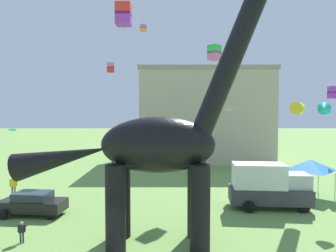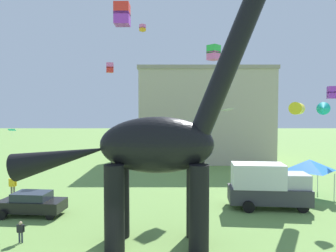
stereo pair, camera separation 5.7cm
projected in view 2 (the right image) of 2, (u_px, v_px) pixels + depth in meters
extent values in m
cylinder|color=black|center=(197.00, 198.00, 17.16)|extent=(1.00, 1.00, 4.31)
cylinder|color=black|center=(200.00, 209.00, 15.25)|extent=(1.00, 1.00, 4.31)
cylinder|color=black|center=(122.00, 198.00, 17.17)|extent=(1.00, 1.00, 4.31)
cylinder|color=black|center=(116.00, 209.00, 15.27)|extent=(1.00, 1.00, 4.31)
ellipsoid|color=black|center=(158.00, 145.00, 16.08)|extent=(5.89, 2.54, 2.90)
cylinder|color=black|center=(234.00, 54.00, 15.86)|extent=(4.23, 1.09, 8.39)
cone|color=black|center=(63.00, 158.00, 16.13)|extent=(5.18, 1.45, 2.46)
cube|color=black|center=(34.00, 205.00, 20.85)|extent=(4.35, 2.16, 0.72)
cube|color=#232B35|center=(34.00, 196.00, 20.82)|extent=(2.40, 1.77, 0.52)
cylinder|color=black|center=(62.00, 206.00, 21.74)|extent=(0.64, 0.28, 0.62)
cylinder|color=black|center=(52.00, 215.00, 19.97)|extent=(0.64, 0.28, 0.62)
cylinder|color=black|center=(17.00, 206.00, 21.76)|extent=(0.64, 0.28, 0.62)
cylinder|color=black|center=(3.00, 215.00, 19.98)|extent=(0.64, 0.28, 0.62)
cube|color=#38383D|center=(270.00, 195.00, 22.30)|extent=(5.77, 2.62, 1.10)
cube|color=#B7B7BC|center=(296.00, 180.00, 22.24)|extent=(1.97, 2.09, 1.00)
cube|color=silver|center=(259.00, 176.00, 22.24)|extent=(3.76, 2.35, 1.70)
cylinder|color=black|center=(292.00, 199.00, 23.36)|extent=(0.82, 0.33, 0.80)
cylinder|color=black|center=(304.00, 207.00, 21.27)|extent=(0.82, 0.33, 0.80)
cylinder|color=black|center=(243.00, 199.00, 23.38)|extent=(0.82, 0.33, 0.80)
cylinder|color=black|center=(250.00, 207.00, 21.28)|extent=(0.82, 0.33, 0.80)
cylinder|color=#2D3347|center=(21.00, 237.00, 16.43)|extent=(0.09, 0.09, 0.56)
cylinder|color=#2D3347|center=(24.00, 237.00, 16.43)|extent=(0.09, 0.09, 0.56)
cube|color=black|center=(22.00, 228.00, 16.41)|extent=(0.30, 0.19, 0.40)
sphere|color=tan|center=(22.00, 223.00, 16.40)|extent=(0.18, 0.18, 0.18)
cylinder|color=black|center=(19.00, 228.00, 16.41)|extent=(0.07, 0.07, 0.38)
cylinder|color=black|center=(25.00, 228.00, 16.41)|extent=(0.07, 0.07, 0.38)
cylinder|color=#6B6056|center=(13.00, 192.00, 25.32)|extent=(0.14, 0.14, 0.86)
cylinder|color=#6B6056|center=(16.00, 192.00, 25.32)|extent=(0.14, 0.14, 0.86)
cube|color=yellow|center=(14.00, 182.00, 25.29)|extent=(0.47, 0.29, 0.61)
sphere|color=tan|center=(14.00, 177.00, 25.27)|extent=(0.27, 0.27, 0.27)
cylinder|color=yellow|center=(11.00, 182.00, 25.29)|extent=(0.12, 0.12, 0.58)
cylinder|color=yellow|center=(18.00, 182.00, 25.28)|extent=(0.12, 0.12, 0.58)
cylinder|color=black|center=(196.00, 190.00, 26.03)|extent=(0.12, 0.12, 0.73)
cylinder|color=black|center=(198.00, 190.00, 26.03)|extent=(0.12, 0.12, 0.73)
cube|color=silver|center=(197.00, 183.00, 26.00)|extent=(0.40, 0.24, 0.52)
sphere|color=tan|center=(197.00, 178.00, 25.98)|extent=(0.23, 0.23, 0.23)
cylinder|color=silver|center=(194.00, 182.00, 26.00)|extent=(0.10, 0.10, 0.49)
cylinder|color=silver|center=(200.00, 182.00, 26.00)|extent=(0.10, 0.10, 0.49)
cylinder|color=#B2B2B7|center=(319.00, 180.00, 26.90)|extent=(0.06, 0.06, 2.10)
cylinder|color=#B2B2B7|center=(336.00, 187.00, 24.21)|extent=(0.06, 0.06, 2.10)
cylinder|color=#B2B2B7|center=(288.00, 180.00, 26.92)|extent=(0.06, 0.06, 2.10)
cylinder|color=#B2B2B7|center=(301.00, 187.00, 24.22)|extent=(0.06, 0.06, 2.10)
pyramid|color=#287AE5|center=(311.00, 165.00, 25.50)|extent=(3.15, 3.15, 0.90)
cube|color=purple|center=(334.00, 90.00, 29.54)|extent=(0.95, 0.95, 0.65)
cube|color=purple|center=(334.00, 95.00, 29.57)|extent=(0.95, 0.95, 0.65)
cube|color=#19B2B7|center=(13.00, 130.00, 36.21)|extent=(0.86, 0.65, 0.26)
cylinder|color=white|center=(14.00, 134.00, 36.24)|extent=(0.01, 0.01, 0.79)
cube|color=pink|center=(111.00, 66.00, 29.44)|extent=(0.77, 0.77, 0.51)
cube|color=red|center=(111.00, 70.00, 29.45)|extent=(0.77, 0.77, 0.51)
cylinder|color=yellow|center=(299.00, 109.00, 22.61)|extent=(2.18, 3.14, 0.86)
cone|color=#19B2B7|center=(325.00, 108.00, 21.83)|extent=(1.16, 1.10, 0.91)
cube|color=pink|center=(144.00, 26.00, 25.59)|extent=(0.55, 0.55, 0.31)
cube|color=orange|center=(144.00, 29.00, 25.60)|extent=(0.55, 0.55, 0.31)
cube|color=white|center=(229.00, 110.00, 36.39)|extent=(1.66, 1.65, 0.28)
cube|color=green|center=(215.00, 49.00, 27.52)|extent=(1.28, 1.28, 0.73)
cube|color=pink|center=(215.00, 56.00, 27.54)|extent=(1.28, 1.28, 0.73)
cube|color=red|center=(123.00, 10.00, 12.82)|extent=(0.62, 0.62, 0.49)
cube|color=purple|center=(123.00, 19.00, 12.84)|extent=(0.62, 0.62, 0.49)
cube|color=#B7A893|center=(204.00, 117.00, 45.63)|extent=(17.70, 11.89, 12.33)
cube|color=gray|center=(205.00, 73.00, 45.35)|extent=(18.06, 12.13, 0.50)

